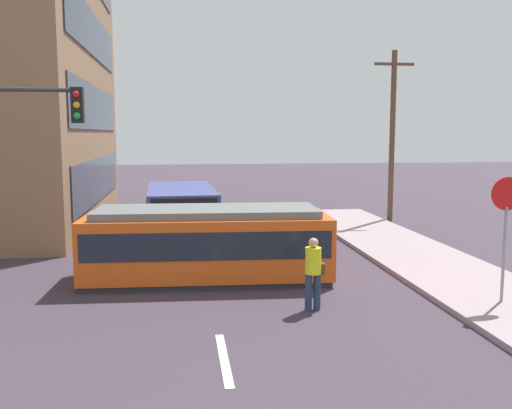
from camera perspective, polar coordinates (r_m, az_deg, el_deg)
The scene contains 10 objects.
ground_plane at distance 14.13m, azimuth -4.56°, elevation -9.18°, with size 120.00×120.00×0.00m, color #3F3340.
lane_stripe_2 at distance 10.36m, azimuth -3.28°, elevation -15.39°, with size 0.16×2.40×0.01m, color silver.
lane_stripe_3 at distance 21.51m, azimuth -5.69°, elevation -3.47°, with size 0.16×2.40×0.01m, color silver.
lane_stripe_4 at distance 27.43m, azimuth -6.15°, elevation -1.16°, with size 0.16×2.40×0.01m, color silver.
streetcar_tram at distance 15.43m, azimuth -4.98°, elevation -3.87°, with size 6.73×2.85×1.98m.
city_bus at distance 22.02m, azimuth -7.61°, elevation -0.38°, with size 2.71×6.03×1.90m.
pedestrian_crossing at distance 12.77m, azimuth 5.86°, elevation -6.60°, with size 0.46×0.36×1.67m.
stop_sign at distance 13.90m, azimuth 24.09°, elevation -0.82°, with size 0.76×0.07×2.88m.
traffic_light_mast at distance 14.45m, azimuth -23.44°, elevation 5.24°, with size 2.78×0.33×5.20m.
utility_pole_mid at distance 26.03m, azimuth 13.69°, elevation 7.04°, with size 1.80×0.24×7.63m.
Camera 1 is at (-0.72, -3.54, 3.99)m, focal length 39.34 mm.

